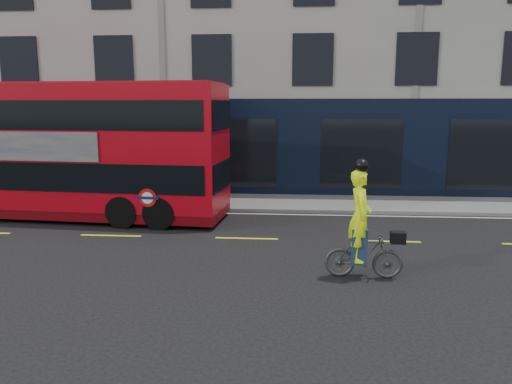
# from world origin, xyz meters

# --- Properties ---
(ground) EXTENTS (120.00, 120.00, 0.00)m
(ground) POSITION_xyz_m (0.00, 0.00, 0.00)
(ground) COLOR black
(ground) RESTS_ON ground
(pavement) EXTENTS (60.00, 3.00, 0.12)m
(pavement) POSITION_xyz_m (0.00, 6.50, 0.06)
(pavement) COLOR gray
(pavement) RESTS_ON ground
(kerb) EXTENTS (60.00, 0.12, 0.13)m
(kerb) POSITION_xyz_m (0.00, 5.00, 0.07)
(kerb) COLOR gray
(kerb) RESTS_ON ground
(building_terrace) EXTENTS (50.00, 10.07, 15.00)m
(building_terrace) POSITION_xyz_m (0.00, 12.94, 7.49)
(building_terrace) COLOR #B1AFA6
(building_terrace) RESTS_ON ground
(road_edge_line) EXTENTS (58.00, 0.10, 0.01)m
(road_edge_line) POSITION_xyz_m (0.00, 4.70, 0.00)
(road_edge_line) COLOR silver
(road_edge_line) RESTS_ON ground
(lane_dashes) EXTENTS (58.00, 0.12, 0.01)m
(lane_dashes) POSITION_xyz_m (0.00, 1.50, 0.00)
(lane_dashes) COLOR yellow
(lane_dashes) RESTS_ON ground
(bus) EXTENTS (11.28, 3.42, 4.48)m
(bus) POSITION_xyz_m (-2.44, 3.79, 2.30)
(bus) COLOR #B20713
(bus) RESTS_ON ground
(cyclist) EXTENTS (1.75, 0.76, 2.66)m
(cyclist) POSITION_xyz_m (6.85, -1.51, 0.94)
(cyclist) COLOR #444748
(cyclist) RESTS_ON ground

